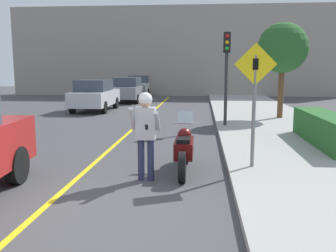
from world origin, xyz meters
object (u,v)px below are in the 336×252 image
Objects in this scene: parked_car_silver at (95,95)px; motorcycle at (184,150)px; parked_car_white at (140,85)px; traffic_light at (227,61)px; street_tree at (283,48)px; person_biker at (146,126)px; parked_car_grey at (128,90)px; crossing_sign at (254,93)px.

motorcycle is at bearing -65.22° from parked_car_silver.
parked_car_silver is 1.00× the size of parked_car_white.
street_tree is (2.54, 2.47, 0.57)m from traffic_light.
parked_car_white is (-4.10, 24.07, -0.28)m from person_biker.
traffic_light is 12.45m from parked_car_grey.
crossing_sign is at bearing 19.43° from person_biker.
person_biker is at bearing -106.58° from traffic_light.
traffic_light is 0.83× the size of parked_car_grey.
parked_car_white is at bearing 120.46° from street_tree.
crossing_sign is at bearing -59.23° from parked_car_silver.
crossing_sign is 0.64× the size of parked_car_grey.
motorcycle is 0.82× the size of crossing_sign.
parked_car_white is (-6.14, 17.22, -1.71)m from traffic_light.
traffic_light is at bearing -70.39° from parked_car_white.
motorcycle is at bearing -176.72° from crossing_sign.
motorcycle is at bearing 43.38° from person_biker.
motorcycle is at bearing -101.82° from traffic_light.
parked_car_grey is at bearing 105.26° from motorcycle.
crossing_sign reaches higher than motorcycle.
crossing_sign is 17.98m from parked_car_grey.
parked_car_grey is at bearing 135.34° from street_tree.
crossing_sign reaches higher than parked_car_grey.
street_tree is at bearing 74.81° from crossing_sign.
parked_car_grey and parked_car_white have the same top height.
traffic_light is 18.36m from parked_car_white.
motorcycle is 0.63× the size of traffic_light.
person_biker is at bearing -77.64° from parked_car_grey.
street_tree reaches higher than crossing_sign.
street_tree is at bearing 63.84° from person_biker.
parked_car_white is at bearing 109.61° from traffic_light.
street_tree is at bearing 44.21° from traffic_light.
street_tree is 17.26m from parked_car_white.
parked_car_white is at bearing 99.66° from person_biker.
crossing_sign is at bearing -87.86° from traffic_light.
crossing_sign is 0.66× the size of street_tree.
traffic_light is at bearing 73.42° from person_biker.
motorcycle is 1.21× the size of person_biker.
crossing_sign is at bearing -105.19° from street_tree.
parked_car_grey is at bearing 118.65° from traffic_light.
traffic_light is 0.85× the size of street_tree.
parked_car_white is at bearing 101.73° from motorcycle.
street_tree is at bearing -59.54° from parked_car_white.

